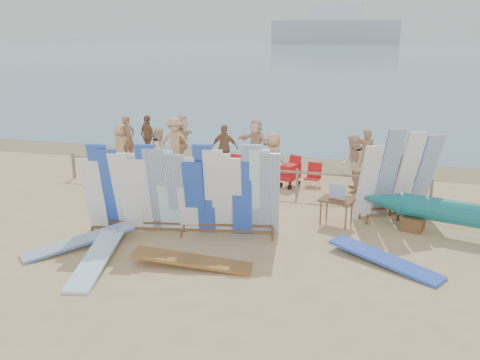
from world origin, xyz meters
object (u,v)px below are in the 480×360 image
(beachgoer_7, at_px, (366,153))
(beachgoer_5, at_px, (256,142))
(flat_board_d, at_px, (384,264))
(beachgoer_1, at_px, (128,139))
(beach_chair_right, at_px, (313,180))
(beachgoer_3, at_px, (175,142))
(beachgoer_10, at_px, (397,170))
(side_surfboard_rack, at_px, (398,177))
(beachgoer_9, at_px, (415,153))
(vendor_table, at_px, (336,211))
(stroller, at_px, (290,175))
(beachgoer_6, at_px, (273,157))
(flat_board_e, at_px, (80,247))
(beachgoer_11, at_px, (182,138))
(flat_board_a, at_px, (96,265))
(beach_chair_left, at_px, (233,173))
(flat_board_c, at_px, (192,266))
(beachgoer_0, at_px, (120,144))
(beachgoer_4, at_px, (225,148))
(main_surfboard_rack, at_px, (182,194))
(beachgoer_extra_1, at_px, (148,136))
(beachgoer_2, at_px, (160,151))
(beachgoer_8, at_px, (352,164))

(beachgoer_7, bearing_deg, beachgoer_5, -11.33)
(flat_board_d, height_order, beachgoer_1, beachgoer_1)
(beach_chair_right, height_order, beachgoer_3, beachgoer_3)
(beachgoer_1, distance_m, beachgoer_10, 10.39)
(side_surfboard_rack, height_order, beachgoer_9, side_surfboard_rack)
(vendor_table, xyz_separation_m, beachgoer_10, (1.62, 3.06, 0.46))
(stroller, xyz_separation_m, beachgoer_6, (-0.67, 0.40, 0.46))
(beachgoer_3, bearing_deg, stroller, -38.29)
(flat_board_e, distance_m, beachgoer_9, 12.25)
(beachgoer_11, bearing_deg, beachgoer_6, -126.41)
(stroller, bearing_deg, beachgoer_9, 56.47)
(flat_board_a, xyz_separation_m, beach_chair_left, (1.18, 7.28, 0.26))
(stroller, relative_size, beachgoer_10, 0.61)
(flat_board_e, relative_size, beachgoer_7, 1.55)
(flat_board_a, relative_size, flat_board_c, 1.00)
(beachgoer_1, bearing_deg, flat_board_a, -137.22)
(stroller, height_order, beachgoer_0, beachgoer_0)
(stroller, height_order, beachgoer_4, beachgoer_4)
(main_surfboard_rack, relative_size, beachgoer_extra_1, 2.91)
(side_surfboard_rack, xyz_separation_m, flat_board_d, (-0.28, -3.10, -1.19))
(flat_board_c, relative_size, beach_chair_right, 3.47)
(vendor_table, distance_m, beachgoer_2, 7.57)
(flat_board_d, bearing_deg, beach_chair_right, 53.45)
(vendor_table, relative_size, beach_chair_right, 1.48)
(beachgoer_9, xyz_separation_m, beachgoer_6, (-4.77, -2.34, 0.11))
(beachgoer_5, xyz_separation_m, beachgoer_8, (3.80, -2.55, 0.04))
(beach_chair_right, relative_size, beachgoer_8, 0.41)
(flat_board_a, bearing_deg, beachgoer_5, 69.31)
(beachgoer_8, bearing_deg, flat_board_e, -47.63)
(beach_chair_left, height_order, beachgoer_11, beachgoer_11)
(beachgoer_extra_1, height_order, beachgoer_10, beachgoer_extra_1)
(beach_chair_left, relative_size, beachgoer_0, 0.55)
(vendor_table, distance_m, beachgoer_11, 8.66)
(beachgoer_1, bearing_deg, flat_board_d, -104.90)
(beach_chair_left, xyz_separation_m, beachgoer_1, (-4.78, 1.46, 0.66))
(main_surfboard_rack, xyz_separation_m, beachgoer_3, (-2.82, 6.49, -0.18))
(beachgoer_10, bearing_deg, stroller, -127.79)
(flat_board_a, distance_m, beachgoer_4, 8.50)
(side_surfboard_rack, height_order, beachgoer_6, side_surfboard_rack)
(main_surfboard_rack, bearing_deg, beachgoer_7, 46.59)
(beachgoer_6, bearing_deg, flat_board_c, -4.08)
(flat_board_d, height_order, beachgoer_5, beachgoer_5)
(beach_chair_right, height_order, beachgoer_9, beachgoer_9)
(beachgoer_3, bearing_deg, side_surfboard_rack, -44.91)
(flat_board_e, relative_size, beach_chair_right, 3.47)
(stroller, bearing_deg, beachgoer_3, -175.67)
(beachgoer_7, relative_size, beachgoer_4, 1.01)
(beachgoer_extra_1, bearing_deg, beach_chair_right, -164.55)
(main_surfboard_rack, distance_m, beach_chair_left, 5.20)
(flat_board_c, relative_size, stroller, 2.64)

